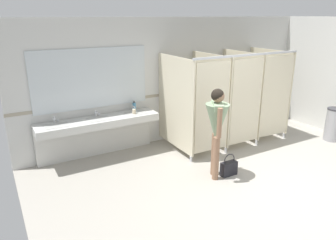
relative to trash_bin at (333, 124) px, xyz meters
The scene contains 11 objects.
ground_plane 3.03m from the trash_bin, 161.83° to the right, with size 7.19×6.32×0.10m, color #9E998E.
wall_back 3.61m from the trash_bin, 145.20° to the left, with size 7.19×0.12×2.68m, color silver.
wall_back_tile_band 3.51m from the trash_bin, 146.07° to the left, with size 7.19×0.01×0.06m, color #9E937F.
vanity_counter 5.17m from the trash_bin, 160.53° to the left, with size 2.34×0.53×0.94m.
mirror_panel 5.36m from the trash_bin, 158.54° to the left, with size 2.24×0.02×1.15m, color silver.
bathroom_stalls 2.45m from the trash_bin, 153.74° to the left, with size 2.63×1.34×2.00m.
trash_bin is the anchor object (origin of this frame).
person_standing 3.43m from the trash_bin, behind, with size 0.54×0.54×1.58m.
handbag 3.13m from the trash_bin, behind, with size 0.31×0.13×0.41m.
soap_dispenser 4.46m from the trash_bin, 156.06° to the left, with size 0.07×0.07×0.20m.
paper_cup 4.47m from the trash_bin, 159.14° to the left, with size 0.07×0.07×0.10m, color beige.
Camera 1 is at (-3.71, -3.11, 2.72)m, focal length 34.10 mm.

